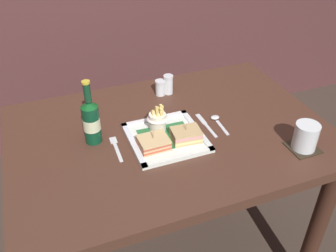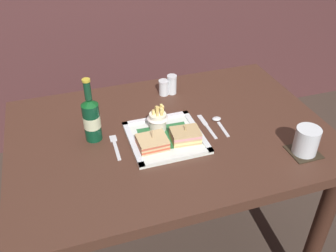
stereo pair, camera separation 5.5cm
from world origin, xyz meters
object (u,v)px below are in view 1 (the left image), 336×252
at_px(spoon, 217,120).
at_px(salt_shaker, 160,89).
at_px(sandwich_half_left, 154,143).
at_px(knife, 205,124).
at_px(water_glass, 305,138).
at_px(dining_table, 170,155).
at_px(sandwich_half_right, 186,135).
at_px(pepper_shaker, 168,85).
at_px(fork, 116,147).
at_px(square_plate, 166,138).
at_px(beer_bottle, 91,120).
at_px(fries_cup, 158,119).

bearing_deg(spoon, salt_shaker, 116.60).
relative_size(sandwich_half_left, knife, 0.64).
bearing_deg(water_glass, dining_table, 146.41).
xyz_separation_m(sandwich_half_right, pepper_shaker, (0.07, 0.35, 0.01)).
xyz_separation_m(dining_table, knife, (0.14, -0.01, 0.12)).
xyz_separation_m(fork, pepper_shaker, (0.31, 0.29, 0.04)).
distance_m(square_plate, knife, 0.18).
distance_m(square_plate, pepper_shaker, 0.33).
relative_size(dining_table, sandwich_half_left, 11.39).
bearing_deg(knife, sandwich_half_left, -162.92).
height_order(square_plate, sandwich_half_right, sandwich_half_right).
bearing_deg(water_glass, beer_bottle, 155.58).
height_order(water_glass, fork, water_glass).
bearing_deg(beer_bottle, water_glass, -24.42).
distance_m(water_glass, fork, 0.65).
distance_m(sandwich_half_right, spoon, 0.18).
bearing_deg(square_plate, fries_cup, 102.72).
relative_size(spoon, pepper_shaker, 1.53).
height_order(square_plate, knife, square_plate).
relative_size(knife, salt_shaker, 2.43).
bearing_deg(sandwich_half_left, dining_table, 41.58).
bearing_deg(pepper_shaker, water_glass, -60.24).
relative_size(water_glass, knife, 0.59).
distance_m(sandwich_half_right, pepper_shaker, 0.35).
bearing_deg(pepper_shaker, knife, -80.47).
distance_m(fries_cup, fork, 0.18).
xyz_separation_m(dining_table, spoon, (0.19, -0.01, 0.12)).
xyz_separation_m(dining_table, beer_bottle, (-0.28, 0.04, 0.21)).
relative_size(water_glass, pepper_shaker, 1.14).
height_order(water_glass, pepper_shaker, water_glass).
relative_size(fries_cup, knife, 0.67).
distance_m(sandwich_half_left, sandwich_half_right, 0.12).
xyz_separation_m(fries_cup, knife, (0.18, -0.02, -0.06)).
bearing_deg(sandwich_half_right, fries_cup, 127.86).
height_order(square_plate, pepper_shaker, pepper_shaker).
xyz_separation_m(fork, salt_shaker, (0.27, 0.29, 0.03)).
bearing_deg(dining_table, square_plate, -127.15).
relative_size(dining_table, fork, 8.22).
height_order(sandwich_half_right, fork, sandwich_half_right).
bearing_deg(fries_cup, pepper_shaker, 61.13).
height_order(beer_bottle, fork, beer_bottle).
bearing_deg(fork, knife, 2.44).
xyz_separation_m(dining_table, water_glass, (0.40, -0.26, 0.16)).
distance_m(dining_table, salt_shaker, 0.31).
height_order(sandwich_half_right, salt_shaker, sandwich_half_right).
xyz_separation_m(sandwich_half_right, fork, (-0.24, 0.06, -0.03)).
bearing_deg(knife, fork, -177.56).
bearing_deg(spoon, pepper_shaker, 109.98).
bearing_deg(fries_cup, sandwich_half_left, -117.38).
height_order(sandwich_half_right, pepper_shaker, pepper_shaker).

